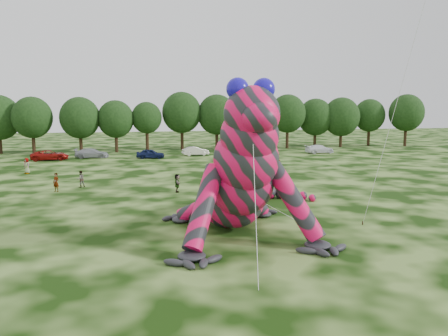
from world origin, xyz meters
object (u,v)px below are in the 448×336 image
spectator_4 (27,166)px  tree_11 (217,122)px  tree_15 (341,122)px  tree_16 (369,122)px  tree_6 (33,126)px  spectator_2 (224,169)px  tree_13 (287,122)px  car_3 (92,153)px  tree_12 (250,125)px  tree_17 (406,120)px  car_4 (150,154)px  car_7 (320,149)px  spectator_3 (278,163)px  tree_9 (147,127)px  spectator_0 (56,182)px  tree_10 (182,121)px  spectator_1 (81,179)px  car_6 (253,151)px  tree_8 (116,126)px  car_5 (195,151)px  car_2 (50,155)px  spectator_5 (177,183)px  inflatable_gecko (229,155)px  tree_14 (315,123)px  tree_7 (80,125)px

spectator_4 → tree_11: bearing=86.9°
tree_15 → tree_16: bearing=12.9°
tree_6 → spectator_2: size_ratio=6.01×
tree_13 → car_3: bearing=-166.8°
tree_12 → tree_17: tree_17 is taller
car_4 → spectator_4: (-15.04, -12.25, 0.21)m
car_7 → spectator_3: (-13.51, -17.20, 0.15)m
tree_6 → spectator_4: size_ratio=5.12×
tree_13 → spectator_3: size_ratio=5.82×
tree_9 → spectator_0: bearing=-105.6°
tree_10 → spectator_0: 40.67m
car_7 → spectator_1: size_ratio=3.07×
tree_12 → tree_16: bearing=3.7°
tree_15 → car_6: bearing=-153.3°
tree_8 → car_5: 15.42m
tree_8 → car_3: size_ratio=1.77×
spectator_4 → tree_8: bearing=112.8°
car_2 → car_7: bearing=-96.4°
tree_12 → spectator_3: bearing=-98.6°
tree_9 → car_4: (-0.04, -11.00, -3.62)m
tree_9 → tree_10: (6.33, 1.23, 0.91)m
car_4 → car_6: bearing=-79.3°
tree_9 → car_4: tree_9 is taller
car_2 → tree_16: bearing=-85.3°
spectator_5 → tree_15: bearing=-37.6°
tree_6 → spectator_5: tree_6 is taller
tree_12 → spectator_0: bearing=-128.7°
tree_9 → tree_11: size_ratio=0.86×
spectator_5 → spectator_1: 10.04m
car_4 → car_7: bearing=-79.7°
car_4 → spectator_3: bearing=-129.3°
inflatable_gecko → tree_13: size_ratio=1.86×
tree_9 → tree_14: tree_14 is taller
inflatable_gecko → tree_8: inflatable_gecko is taller
car_2 → spectator_1: (6.66, -23.71, 0.06)m
tree_7 → tree_16: size_ratio=1.01×
car_6 → car_2: bearing=98.4°
tree_11 → car_3: (-21.54, -9.27, -4.30)m
car_3 → car_5: 16.12m
tree_11 → car_2: tree_11 is taller
tree_13 → spectator_0: bearing=-135.4°
tree_10 → tree_13: size_ratio=1.04×
inflatable_gecko → car_5: size_ratio=4.40×
tree_11 → car_6: 12.39m
tree_15 → tree_16: size_ratio=1.03×
tree_7 → car_6: tree_7 is taller
tree_8 → tree_10: size_ratio=0.85×
tree_14 → spectator_0: (-42.37, -37.14, -3.82)m
tree_13 → spectator_1: 48.06m
tree_11 → car_3: bearing=-156.7°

